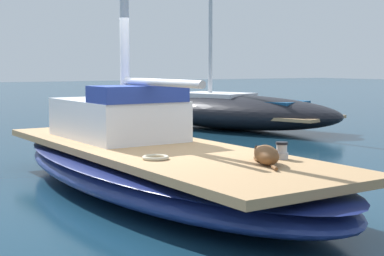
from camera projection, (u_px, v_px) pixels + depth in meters
The scene contains 7 objects.
ground_plane at pixel (155, 193), 8.26m from camera, with size 120.00×120.00×0.00m, color #143347.
sailboat_main at pixel (155, 169), 8.23m from camera, with size 2.79×7.33×0.66m.
cabin_house at pixel (119, 116), 9.08m from camera, with size 1.48×2.27×0.84m.
dog_brown at pixel (266, 155), 6.72m from camera, with size 0.51×0.89×0.22m.
deck_winch at pixel (282, 151), 7.07m from camera, with size 0.16×0.16×0.21m.
coiled_rope at pixel (156, 157), 7.06m from camera, with size 0.32×0.32×0.04m, color beige.
moored_boat_starboard_side at pixel (230, 110), 16.73m from camera, with size 4.64×7.36×7.79m.
Camera 1 is at (-3.77, -7.21, 1.78)m, focal length 54.78 mm.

